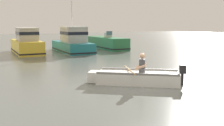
% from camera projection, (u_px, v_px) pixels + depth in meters
% --- Properties ---
extents(ground_plane, '(120.00, 120.00, 0.00)m').
position_uv_depth(ground_plane, '(141.00, 84.00, 9.98)').
color(ground_plane, slate).
extents(rowboat_with_person, '(3.22, 2.89, 1.19)m').
position_uv_depth(rowboat_with_person, '(136.00, 77.00, 10.07)').
color(rowboat_with_person, white).
rests_on(rowboat_with_person, ground).
extents(moored_boat_yellow, '(2.20, 5.66, 2.04)m').
position_uv_depth(moored_boat_yellow, '(27.00, 44.00, 20.70)').
color(moored_boat_yellow, gold).
rests_on(moored_boat_yellow, ground).
extents(moored_boat_teal, '(2.58, 6.06, 4.20)m').
position_uv_depth(moored_boat_teal, '(73.00, 43.00, 21.78)').
color(moored_boat_teal, '#1E727A').
rests_on(moored_boat_teal, ground).
extents(moored_boat_green, '(2.20, 6.57, 1.66)m').
position_uv_depth(moored_boat_green, '(106.00, 43.00, 24.93)').
color(moored_boat_green, '#287042').
rests_on(moored_boat_green, ground).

